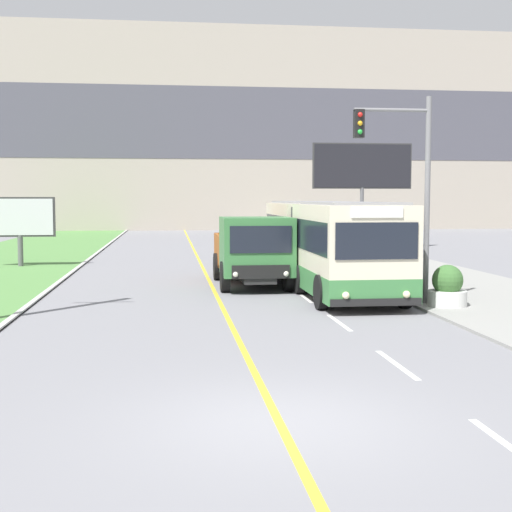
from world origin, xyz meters
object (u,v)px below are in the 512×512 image
object	(u,v)px
planter_round_second	(405,273)
billboard_small	(20,219)
car_distant	(272,244)
billboard_large	(362,169)
planter_round_third	(370,262)
planter_round_near	(447,288)
city_bus	(326,244)
dump_truck	(254,252)
traffic_light_mast	(407,174)

from	to	relation	value
planter_round_second	billboard_small	bearing A→B (deg)	145.03
car_distant	billboard_large	xyz separation A→B (m)	(6.34, 4.92, 4.26)
planter_round_third	planter_round_near	bearing A→B (deg)	-90.47
city_bus	billboard_small	xyz separation A→B (m)	(-12.27, 9.32, 0.65)
billboard_small	planter_round_third	distance (m)	16.11
car_distant	billboard_large	size ratio (longest dim) A/B	0.66
dump_truck	planter_round_near	distance (m)	7.31
city_bus	dump_truck	xyz separation A→B (m)	(-2.53, 0.29, -0.28)
billboard_small	city_bus	bearing A→B (deg)	-37.23
planter_round_near	planter_round_second	world-z (taller)	planter_round_second
car_distant	planter_round_third	xyz separation A→B (m)	(2.45, -10.52, -0.08)
traffic_light_mast	planter_round_second	world-z (taller)	traffic_light_mast
planter_round_third	car_distant	bearing A→B (deg)	103.09
dump_truck	billboard_small	xyz separation A→B (m)	(-9.74, 9.03, 0.93)
city_bus	traffic_light_mast	xyz separation A→B (m)	(1.35, -4.46, 2.31)
car_distant	planter_round_second	xyz separation A→B (m)	(2.51, -14.56, -0.09)
traffic_light_mast	planter_round_second	size ratio (longest dim) A/B	5.10
car_distant	city_bus	bearing A→B (deg)	-90.10
city_bus	billboard_small	world-z (taller)	billboard_small
planter_round_near	planter_round_third	distance (m)	8.08
dump_truck	car_distant	xyz separation A→B (m)	(2.55, 13.24, -0.57)
city_bus	traffic_light_mast	bearing A→B (deg)	-73.21
planter_round_second	car_distant	bearing A→B (deg)	99.80
city_bus	planter_round_second	world-z (taller)	city_bus
billboard_large	planter_round_second	distance (m)	20.32
car_distant	planter_round_third	bearing A→B (deg)	-76.91
city_bus	billboard_small	distance (m)	15.42
planter_round_second	billboard_large	bearing A→B (deg)	78.90
traffic_light_mast	billboard_large	world-z (taller)	billboard_large
city_bus	dump_truck	bearing A→B (deg)	173.50
car_distant	planter_round_second	bearing A→B (deg)	-80.20
billboard_large	planter_round_near	size ratio (longest dim) A/B	5.53
dump_truck	planter_round_near	xyz separation A→B (m)	(4.93, -5.36, -0.67)
car_distant	traffic_light_mast	size ratio (longest dim) A/B	0.71
city_bus	traffic_light_mast	world-z (taller)	traffic_light_mast
city_bus	planter_round_near	world-z (taller)	city_bus
traffic_light_mast	planter_round_near	xyz separation A→B (m)	(1.06, -0.61, -3.26)
traffic_light_mast	planter_round_near	world-z (taller)	traffic_light_mast
dump_truck	billboard_small	world-z (taller)	billboard_small
car_distant	billboard_large	bearing A→B (deg)	37.84
city_bus	planter_round_second	size ratio (longest dim) A/B	10.42
car_distant	billboard_small	size ratio (longest dim) A/B	1.34
traffic_light_mast	planter_round_near	bearing A→B (deg)	-29.79
dump_truck	planter_round_near	bearing A→B (deg)	-47.35
city_bus	planter_round_near	distance (m)	5.69
car_distant	planter_round_second	distance (m)	14.78
city_bus	car_distant	size ratio (longest dim) A/B	2.88
dump_truck	billboard_large	size ratio (longest dim) A/B	0.97
traffic_light_mast	car_distant	bearing A→B (deg)	94.21
billboard_large	billboard_small	size ratio (longest dim) A/B	2.03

